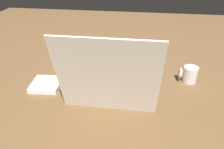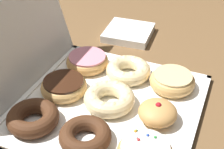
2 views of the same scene
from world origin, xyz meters
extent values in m
plane|color=brown|center=(0.00, 0.00, 0.00)|extent=(3.00, 3.00, 0.00)
cube|color=white|center=(0.00, 0.00, 0.01)|extent=(0.42, 0.42, 0.01)
cube|color=white|center=(0.00, -0.20, 0.01)|extent=(0.42, 0.01, 0.01)
cube|color=white|center=(0.00, 0.20, 0.01)|extent=(0.42, 0.01, 0.01)
cube|color=white|center=(0.20, 0.00, 0.01)|extent=(0.01, 0.42, 0.01)
cube|color=white|center=(0.00, 0.26, 0.19)|extent=(0.42, 0.11, 0.38)
cylinder|color=white|center=(-0.12, -0.13, 0.04)|extent=(0.10, 0.10, 0.01)
sphere|color=orange|center=(-0.09, -0.10, 0.05)|extent=(0.01, 0.01, 0.01)
sphere|color=red|center=(-0.11, -0.11, 0.05)|extent=(0.01, 0.01, 0.01)
sphere|color=blue|center=(-0.09, -0.12, 0.05)|extent=(0.01, 0.01, 0.01)
sphere|color=green|center=(-0.09, -0.14, 0.05)|extent=(0.01, 0.01, 0.01)
sphere|color=green|center=(-0.09, -0.10, 0.05)|extent=(0.00, 0.00, 0.00)
sphere|color=white|center=(-0.11, -0.11, 0.05)|extent=(0.01, 0.01, 0.01)
ellipsoid|color=tan|center=(-0.01, -0.12, 0.03)|extent=(0.09, 0.09, 0.05)
sphere|color=#B21923|center=(-0.01, -0.12, 0.05)|extent=(0.01, 0.01, 0.01)
torus|color=tan|center=(0.13, -0.12, 0.03)|extent=(0.12, 0.12, 0.04)
cylinder|color=#EACC8C|center=(0.13, -0.12, 0.05)|extent=(0.10, 0.10, 0.01)
torus|color=#472816|center=(-0.13, 0.00, 0.03)|extent=(0.11, 0.11, 0.03)
torus|color=beige|center=(0.00, 0.00, 0.03)|extent=(0.12, 0.12, 0.04)
sphere|color=beige|center=(0.04, 0.00, 0.04)|extent=(0.02, 0.02, 0.02)
sphere|color=beige|center=(0.03, 0.03, 0.04)|extent=(0.02, 0.02, 0.02)
sphere|color=beige|center=(0.01, 0.04, 0.04)|extent=(0.02, 0.02, 0.02)
sphere|color=beige|center=(-0.01, 0.04, 0.04)|extent=(0.02, 0.02, 0.02)
sphere|color=beige|center=(-0.03, 0.03, 0.04)|extent=(0.02, 0.02, 0.02)
sphere|color=beige|center=(-0.04, 0.00, 0.04)|extent=(0.02, 0.02, 0.02)
sphere|color=beige|center=(-0.03, -0.02, 0.04)|extent=(0.02, 0.02, 0.02)
sphere|color=beige|center=(-0.01, -0.04, 0.04)|extent=(0.02, 0.02, 0.02)
sphere|color=beige|center=(0.01, -0.04, 0.04)|extent=(0.02, 0.02, 0.02)
sphere|color=beige|center=(0.03, -0.02, 0.04)|extent=(0.02, 0.02, 0.02)
torus|color=beige|center=(0.13, 0.00, 0.03)|extent=(0.12, 0.12, 0.04)
sphere|color=beige|center=(0.17, 0.00, 0.04)|extent=(0.02, 0.02, 0.02)
sphere|color=beige|center=(0.16, 0.02, 0.04)|extent=(0.02, 0.02, 0.02)
sphere|color=beige|center=(0.14, 0.04, 0.04)|extent=(0.02, 0.02, 0.02)
sphere|color=beige|center=(0.11, 0.04, 0.04)|extent=(0.02, 0.02, 0.02)
sphere|color=beige|center=(0.09, 0.02, 0.04)|extent=(0.02, 0.02, 0.02)
sphere|color=beige|center=(0.09, 0.00, 0.04)|extent=(0.02, 0.02, 0.02)
sphere|color=beige|center=(0.09, -0.02, 0.04)|extent=(0.02, 0.02, 0.02)
sphere|color=beige|center=(0.11, -0.04, 0.04)|extent=(0.02, 0.02, 0.02)
sphere|color=beige|center=(0.14, -0.04, 0.04)|extent=(0.02, 0.02, 0.02)
sphere|color=beige|center=(0.16, -0.02, 0.04)|extent=(0.02, 0.02, 0.02)
torus|color=#472816|center=(-0.12, 0.13, 0.03)|extent=(0.12, 0.12, 0.04)
torus|color=tan|center=(0.00, 0.12, 0.03)|extent=(0.12, 0.12, 0.04)
cylinder|color=#381E11|center=(0.00, 0.12, 0.04)|extent=(0.10, 0.10, 0.01)
torus|color=tan|center=(0.13, 0.12, 0.03)|extent=(0.12, 0.12, 0.03)
cylinder|color=pink|center=(0.13, 0.12, 0.04)|extent=(0.10, 0.10, 0.01)
cube|color=white|center=(0.36, 0.08, 0.01)|extent=(0.16, 0.16, 0.02)
camera|label=1|loc=(-0.11, 0.96, 0.63)|focal=33.91mm
camera|label=2|loc=(-0.53, -0.23, 0.51)|focal=50.80mm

